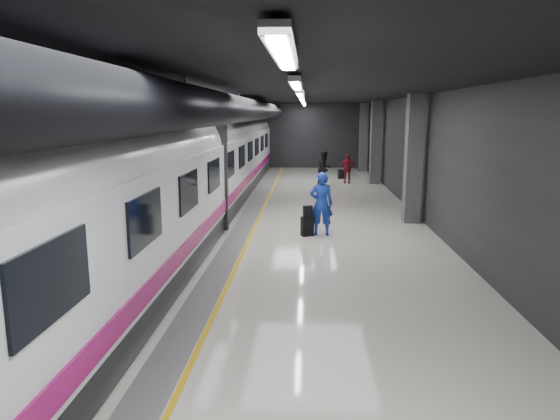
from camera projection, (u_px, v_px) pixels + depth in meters
name	position (u px, v px, depth m)	size (l,w,h in m)	color
ground	(281.00, 233.00, 16.21)	(40.00, 40.00, 0.00)	silver
platform_hall	(274.00, 122.00, 16.49)	(10.02, 40.02, 4.51)	black
train	(180.00, 169.00, 15.99)	(3.05, 38.00, 4.05)	black
traveler_main	(321.00, 204.00, 15.82)	(0.74, 0.49, 2.03)	blue
suitcase_main	(307.00, 226.00, 15.83)	(0.38, 0.24, 0.62)	black
shoulder_bag	(308.00, 211.00, 15.70)	(0.27, 0.15, 0.37)	black
traveler_far_a	(325.00, 169.00, 26.45)	(0.93, 0.72, 1.90)	black
traveler_far_b	(347.00, 168.00, 27.74)	(0.96, 0.40, 1.64)	maroon
suitcase_far	(341.00, 174.00, 29.68)	(0.37, 0.24, 0.55)	black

